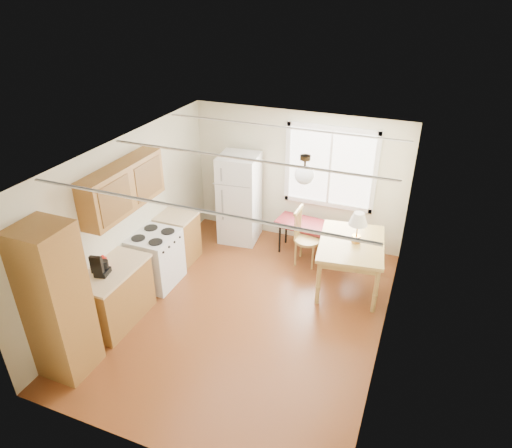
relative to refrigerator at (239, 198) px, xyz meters
The scene contains 11 objects.
room_shell 2.32m from the refrigerator, 64.39° to the right, with size 4.60×5.60×2.62m.
kitchen_run 2.79m from the refrigerator, 105.14° to the right, with size 0.65×3.40×2.20m.
window_unit 1.78m from the refrigerator, 14.66° to the left, with size 1.64×0.05×1.51m.
pendant_light 2.74m from the refrigerator, 44.52° to the right, with size 0.26×0.26×0.40m.
refrigerator is the anchor object (origin of this frame).
bench 1.49m from the refrigerator, ahead, with size 1.38×0.63×0.61m.
dining_table 2.42m from the refrigerator, 19.04° to the right, with size 1.17×1.45×0.83m.
chair 1.44m from the refrigerator, 15.88° to the right, with size 0.46×0.46×1.04m.
table_lamp 2.49m from the refrigerator, 18.09° to the right, with size 0.30×0.30×0.52m.
coffee_maker 3.15m from the refrigerator, 103.47° to the right, with size 0.21×0.25×0.34m.
kettle 3.02m from the refrigerator, 105.64° to the right, with size 0.11×0.11×0.21m.
Camera 1 is at (2.18, -5.04, 4.53)m, focal length 32.00 mm.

